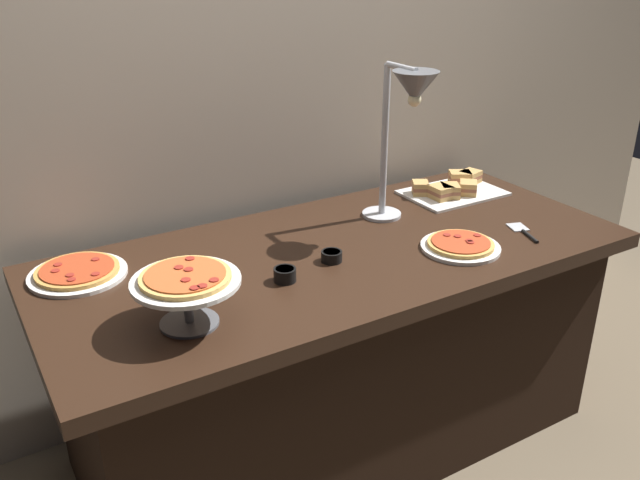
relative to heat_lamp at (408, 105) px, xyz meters
The scene contains 11 objects.
ground_plane 1.22m from the heat_lamp, behind, with size 8.00×8.00×0.00m, color brown.
back_wall 0.54m from the heat_lamp, 122.32° to the left, with size 4.40×0.04×2.40m, color #B7A893.
buffet_table 0.85m from the heat_lamp, behind, with size 1.90×0.84×0.76m.
heat_lamp is the anchor object (origin of this frame).
pizza_plate_front 1.15m from the heat_lamp, 169.41° to the left, with size 0.29×0.29×0.03m.
pizza_plate_center 0.48m from the heat_lamp, 78.29° to the right, with size 0.26×0.26×0.03m.
pizza_plate_raised_stand 0.95m from the heat_lamp, 165.09° to the right, with size 0.28×0.28×0.15m.
sandwich_platter 0.57m from the heat_lamp, 23.61° to the left, with size 0.38×0.26×0.06m.
sauce_cup_near 0.55m from the heat_lamp, 163.45° to the right, with size 0.07×0.07×0.03m.
sauce_cup_far 0.69m from the heat_lamp, 164.80° to the right, with size 0.07×0.07×0.04m.
serving_spatula 0.59m from the heat_lamp, 37.72° to the right, with size 0.09×0.17×0.01m.
Camera 1 is at (-1.06, -1.64, 1.67)m, focal length 37.58 mm.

